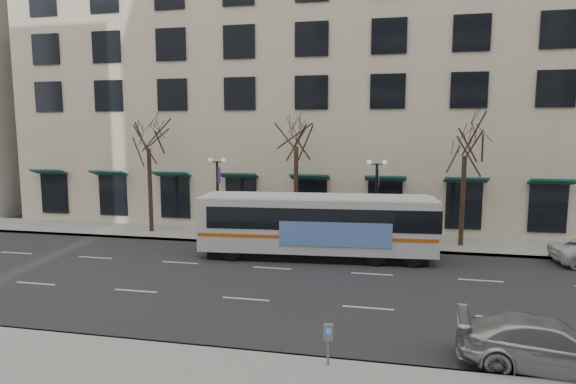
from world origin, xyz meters
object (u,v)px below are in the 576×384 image
(tree_far_left, at_px, (148,134))
(lamp_post_left, at_px, (218,193))
(tree_far_mid, at_px, (296,131))
(tree_far_right, at_px, (465,139))
(silver_car, at_px, (549,345))
(pay_station, at_px, (328,336))
(city_bus, at_px, (318,224))
(lamp_post_right, at_px, (376,198))

(tree_far_left, height_order, lamp_post_left, tree_far_left)
(tree_far_mid, relative_size, tree_far_right, 1.06)
(tree_far_mid, distance_m, silver_car, 19.24)
(silver_car, bearing_deg, pay_station, 107.58)
(tree_far_mid, height_order, city_bus, tree_far_mid)
(tree_far_left, xyz_separation_m, lamp_post_left, (5.01, -0.60, -3.75))
(tree_far_left, relative_size, lamp_post_right, 1.60)
(tree_far_right, bearing_deg, lamp_post_left, -177.71)
(lamp_post_right, height_order, pay_station, lamp_post_right)
(pay_station, bearing_deg, silver_car, -0.92)
(lamp_post_left, relative_size, pay_station, 4.23)
(tree_far_right, relative_size, city_bus, 0.63)
(lamp_post_left, bearing_deg, lamp_post_right, 0.00)
(tree_far_left, xyz_separation_m, tree_far_right, (20.00, 0.00, -0.28))
(tree_far_left, distance_m, tree_far_mid, 10.00)
(tree_far_right, relative_size, lamp_post_right, 1.55)
(city_bus, distance_m, silver_car, 13.83)
(tree_far_left, bearing_deg, city_bus, -18.60)
(tree_far_left, relative_size, tree_far_mid, 0.98)
(tree_far_left, xyz_separation_m, lamp_post_right, (15.01, -0.60, -3.75))
(lamp_post_left, xyz_separation_m, lamp_post_right, (10.00, 0.00, 0.00))
(lamp_post_left, distance_m, city_bus, 7.86)
(city_bus, xyz_separation_m, silver_car, (8.36, -10.96, -1.13))
(tree_far_right, xyz_separation_m, lamp_post_left, (-14.99, -0.60, -3.48))
(lamp_post_left, relative_size, silver_car, 1.01)
(tree_far_mid, bearing_deg, pay_station, -76.03)
(lamp_post_right, distance_m, city_bus, 4.69)
(lamp_post_left, height_order, pay_station, lamp_post_left)
(tree_far_right, distance_m, lamp_post_right, 6.11)
(tree_far_mid, height_order, silver_car, tree_far_mid)
(tree_far_right, height_order, lamp_post_right, tree_far_right)
(tree_far_right, xyz_separation_m, city_bus, (-8.01, -4.04, -4.54))
(tree_far_mid, bearing_deg, city_bus, -63.71)
(silver_car, bearing_deg, lamp_post_right, 26.27)
(silver_car, bearing_deg, tree_far_mid, 40.52)
(city_bus, relative_size, silver_car, 2.50)
(tree_far_mid, height_order, tree_far_right, tree_far_mid)
(tree_far_left, height_order, tree_far_mid, tree_far_mid)
(lamp_post_right, bearing_deg, lamp_post_left, 180.00)
(lamp_post_left, relative_size, city_bus, 0.40)
(tree_far_left, xyz_separation_m, silver_car, (20.35, -15.00, -5.95))
(lamp_post_right, bearing_deg, tree_far_mid, 173.17)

